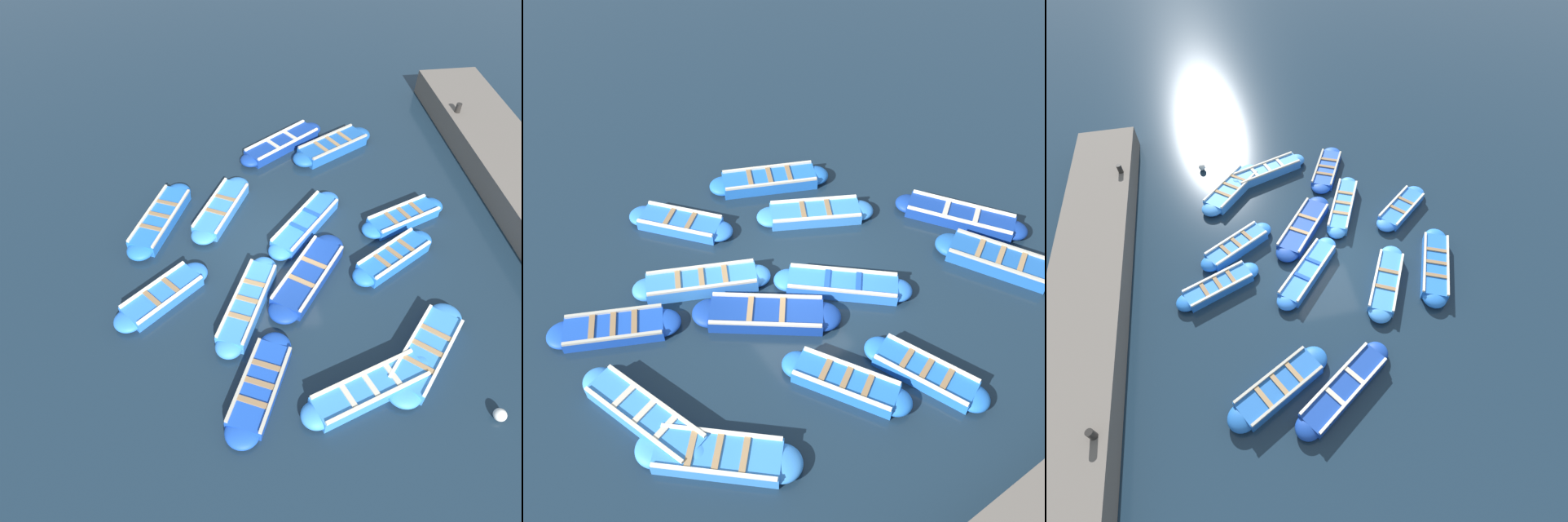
% 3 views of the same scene
% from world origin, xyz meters
% --- Properties ---
extents(ground_plane, '(120.00, 120.00, 0.00)m').
position_xyz_m(ground_plane, '(0.00, 0.00, 0.00)').
color(ground_plane, '#162838').
extents(boat_mid_row, '(2.18, 3.33, 0.37)m').
position_xyz_m(boat_mid_row, '(-1.22, -4.69, 0.16)').
color(boat_mid_row, '#1947B7').
rests_on(boat_mid_row, ground).
extents(boat_near_quay, '(3.77, 1.93, 0.45)m').
position_xyz_m(boat_near_quay, '(1.40, -5.11, 0.20)').
color(boat_near_quay, '#3884E0').
rests_on(boat_near_quay, ground).
extents(boat_alongside, '(3.04, 3.29, 0.43)m').
position_xyz_m(boat_alongside, '(3.11, -4.25, 0.18)').
color(boat_alongside, '#3884E0').
rests_on(boat_alongside, ground).
extents(boat_stern_in, '(3.18, 1.85, 0.40)m').
position_xyz_m(boat_stern_in, '(4.09, 0.76, 0.17)').
color(boat_stern_in, blue).
rests_on(boat_stern_in, ground).
extents(boat_inner_gap, '(2.34, 3.42, 0.40)m').
position_xyz_m(boat_inner_gap, '(-1.73, 1.87, 0.17)').
color(boat_inner_gap, '#3884E0').
rests_on(boat_inner_gap, ground).
extents(boat_far_corner, '(3.51, 2.45, 0.47)m').
position_xyz_m(boat_far_corner, '(2.64, 4.84, 0.20)').
color(boat_far_corner, '#1E59AD').
rests_on(boat_far_corner, ground).
extents(boat_broadside, '(3.61, 2.78, 0.41)m').
position_xyz_m(boat_broadside, '(0.78, 5.27, 0.18)').
color(boat_broadside, navy).
rests_on(boat_broadside, ground).
extents(boat_centre, '(2.97, 3.55, 0.43)m').
position_xyz_m(boat_centre, '(0.57, -1.36, 0.18)').
color(boat_centre, navy).
rests_on(boat_centre, ground).
extents(boat_outer_left, '(2.97, 3.23, 0.41)m').
position_xyz_m(boat_outer_left, '(0.89, 0.83, 0.18)').
color(boat_outer_left, blue).
rests_on(boat_outer_left, ground).
extents(boat_tucked, '(3.08, 2.27, 0.44)m').
position_xyz_m(boat_tucked, '(3.25, -0.94, 0.19)').
color(boat_tucked, blue).
rests_on(boat_tucked, ground).
extents(boat_drifting, '(2.94, 2.63, 0.39)m').
position_xyz_m(boat_drifting, '(-3.61, -1.58, 0.16)').
color(boat_drifting, blue).
rests_on(boat_drifting, ground).
extents(boat_bow_out, '(2.28, 3.72, 0.43)m').
position_xyz_m(boat_bow_out, '(-3.71, 1.58, 0.19)').
color(boat_bow_out, blue).
rests_on(boat_bow_out, ground).
extents(boat_end_of_row, '(2.20, 3.61, 0.45)m').
position_xyz_m(boat_end_of_row, '(-1.27, -2.18, 0.20)').
color(boat_end_of_row, '#3884E0').
rests_on(boat_end_of_row, ground).
extents(quay_wall, '(2.46, 17.49, 0.97)m').
position_xyz_m(quay_wall, '(8.37, 0.00, 0.49)').
color(quay_wall, '#605951').
rests_on(quay_wall, ground).
extents(bollard_north, '(0.20, 0.20, 0.35)m').
position_xyz_m(bollard_north, '(7.49, -5.39, 1.15)').
color(bollard_north, black).
rests_on(bollard_north, quay_wall).
extents(bollard_mid_north, '(0.20, 0.20, 0.35)m').
position_xyz_m(bollard_mid_north, '(7.49, 5.39, 1.15)').
color(bollard_mid_north, black).
rests_on(bollard_mid_north, quay_wall).
extents(buoy_orange_near, '(0.31, 0.31, 0.31)m').
position_xyz_m(buoy_orange_near, '(4.27, -6.09, 0.16)').
color(buoy_orange_near, silver).
rests_on(buoy_orange_near, ground).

